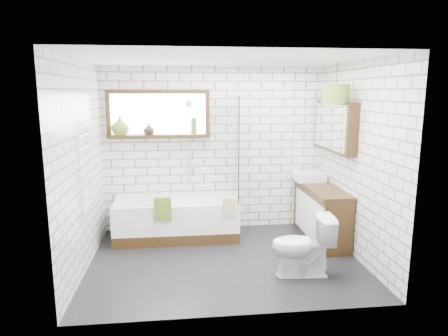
{
  "coord_description": "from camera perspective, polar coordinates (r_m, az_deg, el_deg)",
  "views": [
    {
      "loc": [
        -0.55,
        -4.78,
        2.12
      ],
      "look_at": [
        0.02,
        0.25,
        1.16
      ],
      "focal_mm": 32.0,
      "sensor_mm": 36.0,
      "label": 1
    }
  ],
  "objects": [
    {
      "name": "bottle",
      "position": [
        6.04,
        -4.34,
        5.82
      ],
      "size": [
        0.08,
        0.08,
        0.25
      ],
      "primitive_type": "cylinder",
      "rotation": [
        0.0,
        0.0,
        -0.06
      ],
      "color": "#5B7423",
      "rests_on": "window"
    },
    {
      "name": "floor",
      "position": [
        5.26,
        0.12,
        -13.05
      ],
      "size": [
        3.4,
        2.6,
        0.01
      ],
      "primitive_type": "cube",
      "color": "black",
      "rests_on": "ground"
    },
    {
      "name": "shower_screen",
      "position": [
        5.8,
        1.6,
        2.88
      ],
      "size": [
        0.02,
        0.72,
        1.5
      ],
      "primitive_type": "cube",
      "color": "white",
      "rests_on": "bathtub"
    },
    {
      "name": "towel_beige",
      "position": [
        5.57,
        0.8,
        -5.57
      ],
      "size": [
        0.2,
        0.05,
        0.26
      ],
      "primitive_type": "cube",
      "color": "#C4B888",
      "rests_on": "bathtub"
    },
    {
      "name": "shower_riser",
      "position": [
        6.1,
        -4.98,
        3.46
      ],
      "size": [
        0.02,
        0.02,
        1.3
      ],
      "primitive_type": "cylinder",
      "color": "silver",
      "rests_on": "wall_back"
    },
    {
      "name": "wall_left",
      "position": [
        5.0,
        -19.69,
        0.09
      ],
      "size": [
        0.01,
        2.6,
        2.5
      ],
      "primitive_type": "cube",
      "color": "white",
      "rests_on": "ground"
    },
    {
      "name": "wall_right",
      "position": [
        5.36,
        18.55,
        0.85
      ],
      "size": [
        0.01,
        2.6,
        2.5
      ],
      "primitive_type": "cube",
      "color": "white",
      "rests_on": "ground"
    },
    {
      "name": "bathtub",
      "position": [
        5.98,
        -6.78,
        -7.16
      ],
      "size": [
        1.78,
        0.78,
        0.57
      ],
      "primitive_type": "cube",
      "color": "white",
      "rests_on": "floor"
    },
    {
      "name": "vase_dark",
      "position": [
        6.06,
        -10.69,
        5.33
      ],
      "size": [
        0.2,
        0.2,
        0.17
      ],
      "primitive_type": "imported",
      "rotation": [
        0.0,
        0.0,
        0.19
      ],
      "color": "black",
      "rests_on": "window"
    },
    {
      "name": "towel_green",
      "position": [
        5.53,
        -8.74,
        -5.81
      ],
      "size": [
        0.24,
        0.06,
        0.32
      ],
      "primitive_type": "cube",
      "color": "#546F21",
      "rests_on": "bathtub"
    },
    {
      "name": "window",
      "position": [
        6.06,
        -9.34,
        7.59
      ],
      "size": [
        1.52,
        0.16,
        0.68
      ],
      "primitive_type": "cube",
      "color": "black",
      "rests_on": "wall_back"
    },
    {
      "name": "towel_radiator",
      "position": [
        5.0,
        -19.15,
        -0.46
      ],
      "size": [
        0.06,
        0.52,
        1.0
      ],
      "primitive_type": "cube",
      "color": "white",
      "rests_on": "wall_left"
    },
    {
      "name": "tap",
      "position": [
        6.3,
        13.44,
        -0.5
      ],
      "size": [
        0.03,
        0.03,
        0.17
      ],
      "primitive_type": "cylinder",
      "rotation": [
        0.0,
        0.0,
        -0.03
      ],
      "color": "silver",
      "rests_on": "vanity"
    },
    {
      "name": "vanity",
      "position": [
        6.01,
        13.67,
        -6.26
      ],
      "size": [
        0.44,
        1.37,
        0.78
      ],
      "primitive_type": "cube",
      "color": "black",
      "rests_on": "floor"
    },
    {
      "name": "mirror_cabinet",
      "position": [
        5.82,
        15.55,
        5.74
      ],
      "size": [
        0.16,
        1.2,
        0.7
      ],
      "primitive_type": "cube",
      "color": "black",
      "rests_on": "wall_right"
    },
    {
      "name": "basin",
      "position": [
        6.26,
        12.04,
        -1.2
      ],
      "size": [
        0.43,
        0.38,
        0.13
      ],
      "primitive_type": "cube",
      "color": "white",
      "rests_on": "vanity"
    },
    {
      "name": "pendant",
      "position": [
        5.37,
        15.67,
        10.15
      ],
      "size": [
        0.34,
        0.34,
        0.25
      ],
      "primitive_type": "cylinder",
      "color": "#546F21",
      "rests_on": "ceiling"
    },
    {
      "name": "wall_front",
      "position": [
        3.63,
        2.48,
        -3.14
      ],
      "size": [
        3.4,
        0.01,
        2.5
      ],
      "primitive_type": "cube",
      "color": "white",
      "rests_on": "ground"
    },
    {
      "name": "toilet",
      "position": [
        4.83,
        11.1,
        -10.82
      ],
      "size": [
        0.46,
        0.74,
        0.72
      ],
      "primitive_type": "imported",
      "rotation": [
        0.0,
        0.0,
        -1.65
      ],
      "color": "white",
      "rests_on": "floor"
    },
    {
      "name": "ceiling",
      "position": [
        4.83,
        0.13,
        15.32
      ],
      "size": [
        3.4,
        2.6,
        0.01
      ],
      "primitive_type": "cube",
      "color": "white",
      "rests_on": "ground"
    },
    {
      "name": "wall_back",
      "position": [
        6.18,
        -1.26,
        2.66
      ],
      "size": [
        3.4,
        0.01,
        2.5
      ],
      "primitive_type": "cube",
      "color": "white",
      "rests_on": "ground"
    },
    {
      "name": "vase_olive",
      "position": [
        6.1,
        -14.6,
        5.69
      ],
      "size": [
        0.35,
        0.35,
        0.28
      ],
      "primitive_type": "imported",
      "rotation": [
        0.0,
        0.0,
        -0.42
      ],
      "color": "#5B7423",
      "rests_on": "window"
    }
  ]
}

